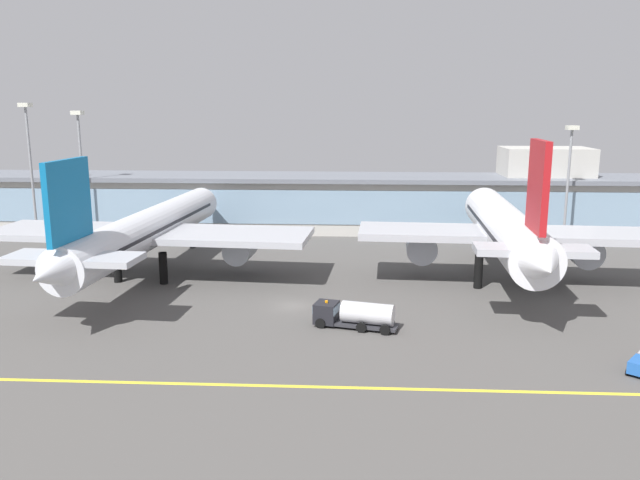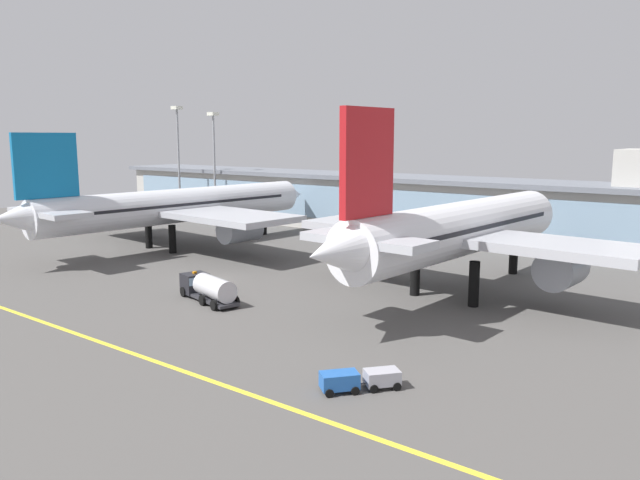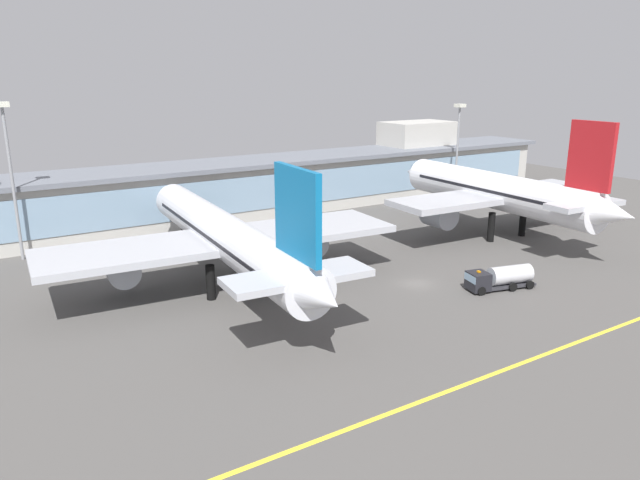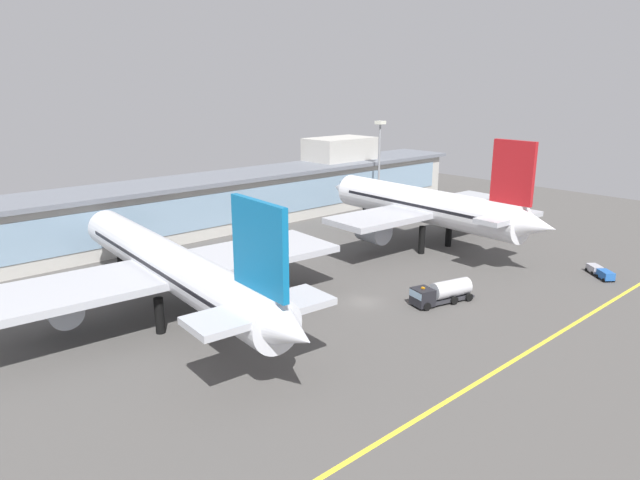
{
  "view_description": "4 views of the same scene",
  "coord_description": "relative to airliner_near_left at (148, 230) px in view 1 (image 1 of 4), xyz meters",
  "views": [
    {
      "loc": [
        7.22,
        -71.94,
        23.45
      ],
      "look_at": [
        2.99,
        6.05,
        6.79
      ],
      "focal_mm": 35.6,
      "sensor_mm": 36.0,
      "label": 1
    },
    {
      "loc": [
        56.68,
        -50.74,
        17.38
      ],
      "look_at": [
        5.82,
        14.38,
        3.7
      ],
      "focal_mm": 34.93,
      "sensor_mm": 36.0,
      "label": 2
    },
    {
      "loc": [
        -49.78,
        -54.47,
        26.13
      ],
      "look_at": [
        -6.43,
        13.19,
        3.72
      ],
      "focal_mm": 33.52,
      "sensor_mm": 36.0,
      "label": 3
    },
    {
      "loc": [
        -51.49,
        -48.24,
        27.89
      ],
      "look_at": [
        2.7,
        11.65,
        5.65
      ],
      "focal_mm": 31.84,
      "sensor_mm": 36.0,
      "label": 4
    }
  ],
  "objects": [
    {
      "name": "ground_plane",
      "position": [
        21.08,
        -12.23,
        -6.56
      ],
      "size": [
        200.44,
        200.44,
        0.0
      ],
      "primitive_type": "plane",
      "color": "#514F4C"
    },
    {
      "name": "taxiway_centreline_stripe",
      "position": [
        21.08,
        -34.23,
        -6.55
      ],
      "size": [
        160.35,
        0.5,
        0.01
      ],
      "primitive_type": "cube",
      "color": "yellow",
      "rests_on": "ground"
    },
    {
      "name": "terminal_building",
      "position": [
        23.2,
        34.91,
        -0.88
      ],
      "size": [
        146.17,
        14.0,
        15.69
      ],
      "color": "beige",
      "rests_on": "ground"
    },
    {
      "name": "airliner_near_left",
      "position": [
        0.0,
        0.0,
        0.0
      ],
      "size": [
        45.32,
        56.3,
        17.98
      ],
      "rotation": [
        0.0,
        0.0,
        1.5
      ],
      "color": "black",
      "rests_on": "ground"
    },
    {
      "name": "airliner_near_right",
      "position": [
        48.31,
        -0.7,
        0.75
      ],
      "size": [
        38.95,
        48.54,
        19.95
      ],
      "rotation": [
        0.0,
        0.0,
        1.52
      ],
      "color": "black",
      "rests_on": "ground"
    },
    {
      "name": "fuel_tanker_truck",
      "position": [
        28.29,
        -19.26,
        -5.05
      ],
      "size": [
        9.36,
        4.82,
        2.9
      ],
      "rotation": [
        0.0,
        0.0,
        2.89
      ],
      "color": "black",
      "rests_on": "ground"
    },
    {
      "name": "apron_light_mast_west",
      "position": [
        -20.37,
        26.71,
        8.26
      ],
      "size": [
        1.8,
        1.8,
        22.48
      ],
      "color": "gray",
      "rests_on": "ground"
    },
    {
      "name": "apron_light_mast_centre",
      "position": [
        64.31,
        24.47,
        6.95
      ],
      "size": [
        1.8,
        1.8,
        20.13
      ],
      "color": "gray",
      "rests_on": "ground"
    },
    {
      "name": "apron_light_mast_east",
      "position": [
        -28.03,
        23.56,
        9.01
      ],
      "size": [
        1.8,
        1.8,
        23.82
      ],
      "color": "gray",
      "rests_on": "ground"
    }
  ]
}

